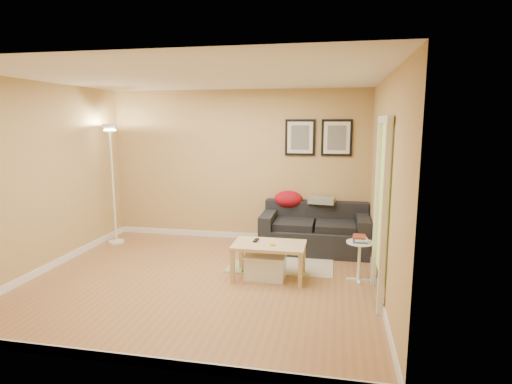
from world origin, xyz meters
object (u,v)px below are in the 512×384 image
at_px(storage_bin, 265,266).
at_px(side_table, 359,261).
at_px(book_stack, 360,239).
at_px(floor_lamp, 113,188).
at_px(sofa, 315,228).
at_px(coffee_table, 269,261).

xyz_separation_m(storage_bin, side_table, (1.22, 0.15, 0.10)).
height_order(side_table, book_stack, book_stack).
bearing_deg(floor_lamp, book_stack, -13.32).
xyz_separation_m(sofa, coffee_table, (-0.53, -1.31, -0.14)).
relative_size(coffee_table, floor_lamp, 0.47).
relative_size(storage_bin, book_stack, 2.25).
distance_m(storage_bin, side_table, 1.23).
relative_size(book_stack, floor_lamp, 0.12).
relative_size(sofa, coffee_table, 1.79).
xyz_separation_m(side_table, floor_lamp, (-4.02, 0.97, 0.70)).
bearing_deg(side_table, sofa, 118.47).
distance_m(side_table, book_stack, 0.30).
relative_size(sofa, book_stack, 7.10).
distance_m(coffee_table, book_stack, 1.22).
height_order(coffee_table, book_stack, book_stack).
relative_size(sofa, floor_lamp, 0.84).
relative_size(sofa, storage_bin, 3.16).
bearing_deg(coffee_table, floor_lamp, 172.02).
bearing_deg(floor_lamp, sofa, 3.60).
relative_size(side_table, book_stack, 2.21).
distance_m(sofa, book_stack, 1.34).
bearing_deg(book_stack, storage_bin, -156.78).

